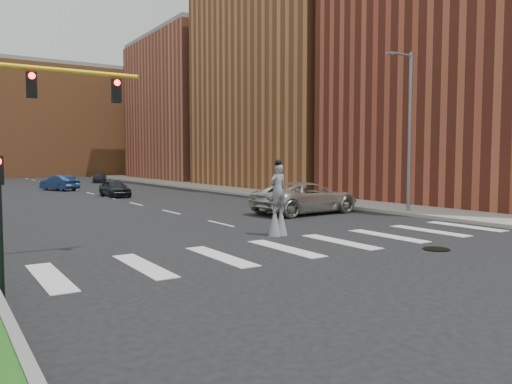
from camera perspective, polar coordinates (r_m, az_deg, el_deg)
name	(u,v)px	position (r m, az deg, el deg)	size (l,w,h in m)	color
ground_plane	(332,249)	(17.58, 8.66, -6.51)	(160.00, 160.00, 0.00)	black
sidewalk_right	(251,192)	(44.98, -0.52, 0.05)	(5.00, 90.00, 0.18)	gray
manhole	(436,249)	(18.41, 19.91, -6.16)	(0.90, 0.90, 0.04)	black
building_near	(494,46)	(40.24, 25.56, 14.80)	(16.00, 20.00, 22.00)	maroon
building_mid	(301,75)	(55.15, 5.20, 13.17)	(16.00, 22.00, 24.00)	#A65F34
building_far	(201,111)	(75.14, -6.29, 9.17)	(16.00, 22.00, 20.00)	#AD5740
building_backdrop	(54,123)	(92.78, -22.07, 7.30)	(26.00, 14.00, 18.00)	#A65F34
streetlight	(409,127)	(29.36, 17.05, 7.15)	(2.05, 0.20, 9.00)	slate
traffic_signal	(3,124)	(16.05, -26.93, 6.99)	(5.30, 0.23, 6.20)	black
stilt_performer	(278,204)	(20.24, 2.53, -1.40)	(0.84, 0.52, 3.10)	#382616
suv_crossing	(306,198)	(28.46, 5.73, -0.65)	(2.97, 6.44, 1.79)	beige
car_near	(115,188)	(41.76, -15.84, 0.42)	(1.64, 4.07, 1.39)	black
car_mid	(59,183)	(51.48, -21.57, 0.97)	(1.54, 4.41, 1.45)	navy
car_far	(100,178)	(65.98, -17.43, 1.56)	(1.67, 4.12, 1.19)	black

